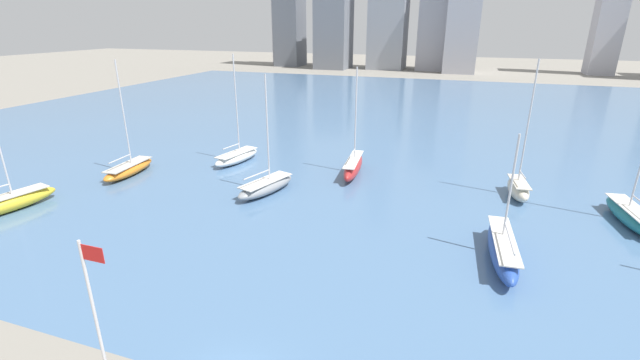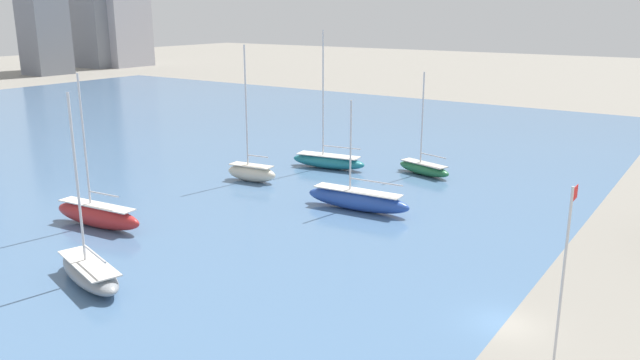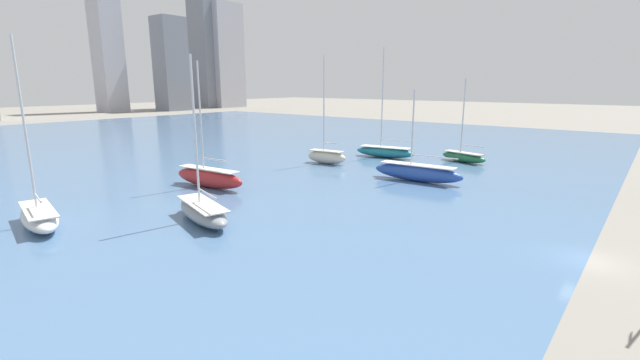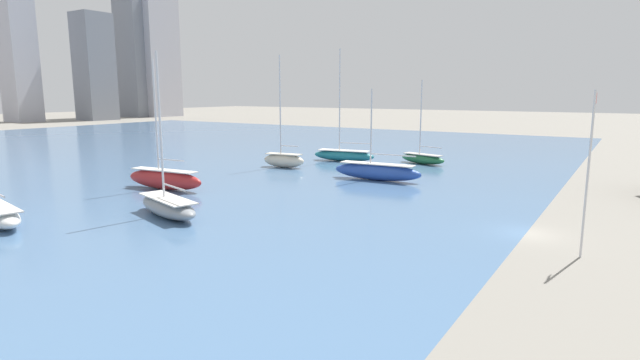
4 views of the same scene
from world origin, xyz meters
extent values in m
plane|color=gray|center=(0.00, 0.00, 0.00)|extent=(500.00, 500.00, 0.00)
cylinder|color=silver|center=(-3.91, -3.88, 5.17)|extent=(0.14, 0.14, 10.34)
cube|color=red|center=(-3.29, -3.88, 9.84)|extent=(1.10, 0.03, 0.70)
cube|color=slate|center=(76.45, 164.34, 19.31)|extent=(11.38, 10.38, 38.62)
ellipsoid|color=#284CA8|center=(14.46, 19.12, 1.00)|extent=(2.76, 10.91, 1.98)
cube|color=silver|center=(14.46, 19.12, 1.94)|extent=(2.27, 8.94, 0.10)
cube|color=#2D2D33|center=(14.46, 19.12, 0.45)|extent=(0.28, 1.95, 0.89)
cylinder|color=silver|center=(14.41, 19.93, 6.29)|extent=(0.18, 0.18, 8.61)
cylinder|color=silver|center=(14.58, 17.21, 3.09)|extent=(0.49, 5.46, 0.14)
ellipsoid|color=#B72828|center=(-2.68, 35.73, 1.06)|extent=(2.71, 10.01, 2.11)
cube|color=silver|center=(-2.68, 35.73, 2.06)|extent=(2.22, 8.21, 0.10)
cube|color=#2D2D33|center=(-2.68, 35.73, 0.48)|extent=(0.33, 1.79, 0.95)
cylinder|color=silver|center=(-2.75, 36.47, 7.84)|extent=(0.18, 0.18, 11.46)
cylinder|color=silver|center=(-2.58, 34.71, 3.21)|extent=(0.48, 3.53, 0.14)
ellipsoid|color=gray|center=(-10.54, 26.18, 0.79)|extent=(4.91, 8.98, 1.58)
cube|color=silver|center=(-10.54, 26.18, 1.53)|extent=(4.02, 7.37, 0.10)
cube|color=#2D2D33|center=(-10.54, 26.18, 0.36)|extent=(0.60, 1.53, 0.71)
cylinder|color=silver|center=(-10.35, 26.80, 7.52)|extent=(0.18, 0.18, 11.87)
cylinder|color=silver|center=(-10.94, 24.85, 2.68)|extent=(1.32, 3.95, 0.14)
ellipsoid|color=#236B3D|center=(30.37, 19.53, 0.71)|extent=(3.86, 7.56, 1.42)
cube|color=#BCB7AD|center=(30.37, 19.53, 1.37)|extent=(3.16, 6.20, 0.10)
cube|color=#2D2D33|center=(30.37, 19.53, 0.32)|extent=(0.52, 1.31, 0.64)
cylinder|color=silver|center=(30.52, 20.06, 6.69)|extent=(0.18, 0.18, 10.53)
cylinder|color=silver|center=(30.01, 18.28, 2.52)|extent=(1.16, 3.61, 0.14)
ellipsoid|color=#1E757F|center=(26.72, 30.54, 0.83)|extent=(3.72, 9.74, 1.66)
cube|color=silver|center=(26.72, 30.54, 1.61)|extent=(3.05, 7.99, 0.10)
cube|color=#2D2D33|center=(26.72, 30.54, 0.38)|extent=(0.41, 1.71, 0.75)
cylinder|color=silver|center=(26.62, 31.24, 9.08)|extent=(0.18, 0.18, 14.84)
cylinder|color=silver|center=(26.98, 28.81, 2.76)|extent=(0.87, 4.88, 0.14)
ellipsoid|color=beige|center=(16.84, 34.39, 0.95)|extent=(2.72, 6.36, 1.89)
cube|color=beige|center=(16.84, 34.39, 1.85)|extent=(2.23, 5.21, 0.10)
cube|color=#2D2D33|center=(16.84, 34.39, 0.43)|extent=(0.30, 1.12, 0.85)
cylinder|color=silver|center=(16.78, 34.85, 8.51)|extent=(0.18, 0.18, 13.22)
cylinder|color=silver|center=(16.95, 33.52, 3.00)|extent=(0.48, 2.67, 0.14)
camera|label=1|loc=(10.35, -15.20, 18.64)|focal=24.00mm
camera|label=2|loc=(-35.09, -10.01, 18.65)|focal=35.00mm
camera|label=3|loc=(-30.98, -2.54, 11.15)|focal=24.00mm
camera|label=4|loc=(-37.91, -6.05, 10.18)|focal=28.00mm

